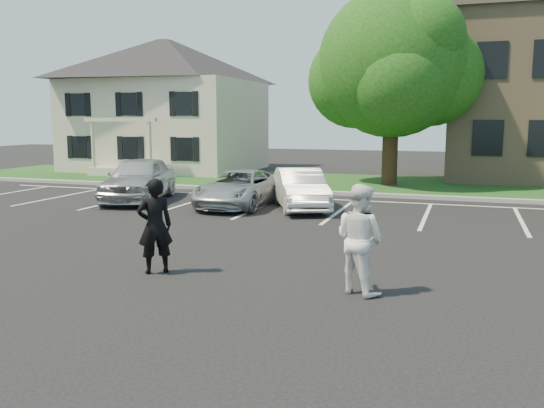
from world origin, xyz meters
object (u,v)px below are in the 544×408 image
Objects in this scene: man_black_suit at (155,226)px; man_white_shirt at (359,239)px; house at (166,105)px; car_silver_west at (139,179)px; tree at (395,67)px; car_silver_minivan at (239,188)px; car_white_sedan at (300,189)px.

man_black_suit is 0.98× the size of man_white_shirt.
house is at bearing -102.00° from man_black_suit.
man_white_shirt is at bearing -56.25° from car_silver_west.
house is at bearing -24.79° from man_white_shirt.
man_black_suit is (-2.61, -16.68, -4.39)m from tree.
car_white_sedan is at bearing 3.25° from car_silver_minivan.
car_silver_minivan is at bearing -118.43° from tree.
car_white_sedan is at bearing -14.03° from car_silver_west.
house is 2.24× the size of car_silver_minivan.
tree reaches higher than car_white_sedan.
house is 14.37m from tree.
house is 2.46× the size of car_white_sedan.
man_black_suit is at bearing -79.25° from car_silver_minivan.
house reaches higher than man_white_shirt.
man_white_shirt is 0.40× the size of car_silver_west.
car_silver_west is 1.16× the size of car_white_sedan.
house is 5.36× the size of man_black_suit.
tree is (13.72, -4.00, 1.52)m from house.
man_black_suit is 0.42× the size of car_silver_minivan.
man_white_shirt is at bearing -56.70° from car_silver_minivan.
car_white_sedan is at bearing -39.01° from man_white_shirt.
car_silver_west is at bearing 155.46° from car_white_sedan.
man_black_suit is 10.53m from car_silver_west.
man_black_suit is 0.40× the size of car_silver_west.
man_white_shirt is (1.49, -16.69, -4.37)m from tree.
car_silver_minivan is 2.20m from car_white_sedan.
car_white_sedan is at bearing -133.46° from man_black_suit.
house reaches higher than man_black_suit.
man_white_shirt is at bearing -53.68° from house.
tree is 2.11× the size of car_white_sedan.
man_white_shirt is 10.48m from car_silver_minivan.
tree is 1.82× the size of car_silver_west.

